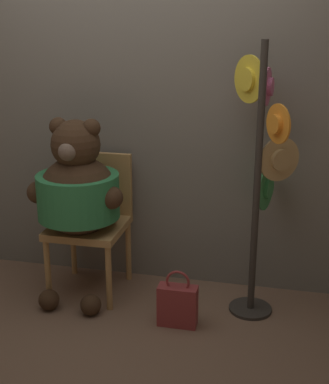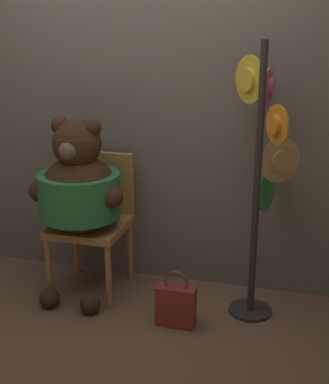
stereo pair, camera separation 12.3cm
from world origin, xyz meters
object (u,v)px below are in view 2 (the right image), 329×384
object	(u,v)px
hat_display_rack	(263,167)
teddy_bear	(79,190)
handbag_on_ground	(176,305)
chair	(94,215)

from	to	relation	value
hat_display_rack	teddy_bear	bearing A→B (deg)	-174.57
teddy_bear	handbag_on_ground	bearing A→B (deg)	-17.46
chair	handbag_on_ground	size ratio (longest dim) A/B	2.54
chair	handbag_on_ground	world-z (taller)	chair
teddy_bear	handbag_on_ground	xyz separation A→B (m)	(0.72, -0.23, -0.62)
teddy_bear	hat_display_rack	distance (m)	1.20
chair	teddy_bear	bearing A→B (deg)	-100.18
teddy_bear	hat_display_rack	bearing A→B (deg)	5.43
hat_display_rack	handbag_on_ground	distance (m)	1.01
chair	hat_display_rack	xyz separation A→B (m)	(1.15, -0.05, 0.45)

